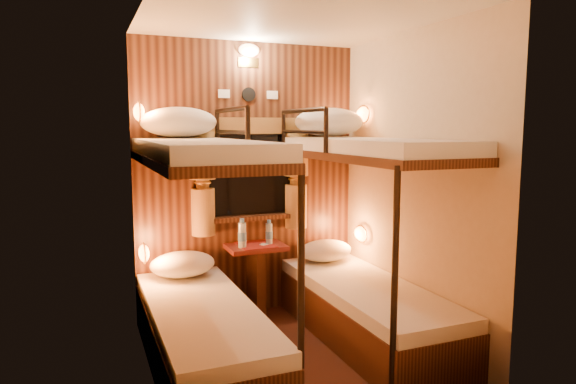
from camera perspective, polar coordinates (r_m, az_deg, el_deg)
name	(u,v)px	position (r m, az deg, el deg)	size (l,w,h in m)	color
floor	(293,356)	(3.95, 0.58, -17.76)	(2.10, 2.10, 0.00)	#39180F
ceiling	(294,18)	(3.65, 0.63, 18.80)	(2.10, 2.10, 0.00)	silver
wall_back	(248,180)	(4.59, -4.44, 1.35)	(2.40, 2.40, 0.00)	#C6B293
wall_front	(372,218)	(2.68, 9.28, -2.88)	(2.40, 2.40, 0.00)	#C6B293
wall_left	(147,201)	(3.36, -15.35, -1.02)	(2.40, 2.40, 0.00)	#C6B293
wall_right	(412,188)	(4.10, 13.63, 0.47)	(2.40, 2.40, 0.00)	#C6B293
back_panel	(249,180)	(4.58, -4.38, 1.33)	(2.00, 0.03, 2.40)	black
bunk_left	(202,290)	(3.62, -9.51, -10.69)	(0.72, 1.90, 1.82)	black
bunk_right	(367,270)	(4.09, 8.73, -8.60)	(0.72, 1.90, 1.82)	black
window	(250,183)	(4.55, -4.27, 1.06)	(1.00, 0.12, 0.79)	black
curtains	(251,174)	(4.51, -4.15, 2.06)	(1.10, 0.22, 1.00)	brown
back_fixtures	(249,59)	(4.56, -4.38, 14.49)	(0.54, 0.09, 0.48)	black
reading_lamps	(261,179)	(4.26, -3.02, 1.45)	(2.00, 0.20, 1.25)	orange
table	(256,271)	(4.55, -3.57, -8.77)	(0.50, 0.34, 0.66)	maroon
bottle_left	(242,235)	(4.38, -5.12, -4.79)	(0.07, 0.07, 0.25)	#99BFE5
bottle_right	(269,234)	(4.50, -2.12, -4.65)	(0.06, 0.06, 0.22)	#99BFE5
sachet_a	(265,244)	(4.50, -2.55, -5.81)	(0.07, 0.05, 0.01)	silver
sachet_b	(264,245)	(4.48, -2.65, -5.86)	(0.08, 0.06, 0.01)	silver
pillow_lower_left	(183,264)	(4.30, -11.63, -7.86)	(0.52, 0.37, 0.21)	silver
pillow_lower_right	(326,250)	(4.70, 4.21, -6.50)	(0.49, 0.35, 0.19)	silver
pillow_upper_left	(179,122)	(4.16, -12.04, 7.61)	(0.60, 0.43, 0.24)	silver
pillow_upper_right	(329,122)	(4.53, 4.62, 7.76)	(0.63, 0.45, 0.25)	silver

